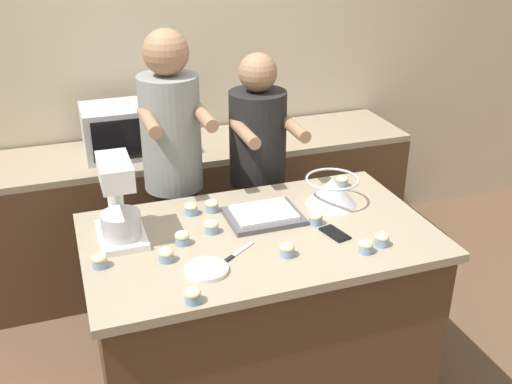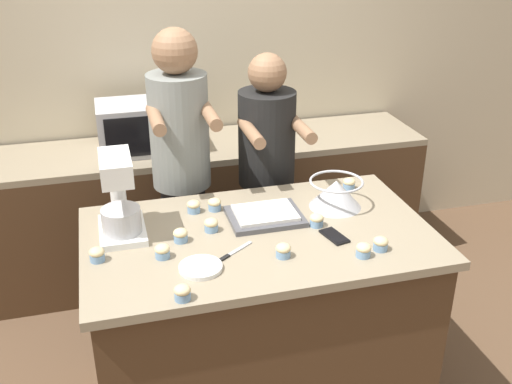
% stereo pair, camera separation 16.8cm
% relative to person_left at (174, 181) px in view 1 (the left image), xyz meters
% --- Properties ---
extents(back_wall, '(10.00, 0.06, 2.70)m').
position_rel_person_left_xyz_m(back_wall, '(0.24, 0.93, 0.42)').
color(back_wall, beige).
rests_on(back_wall, ground_plane).
extents(island_counter, '(1.54, 0.92, 0.94)m').
position_rel_person_left_xyz_m(island_counter, '(0.24, -0.70, -0.45)').
color(island_counter, '#4C331E').
rests_on(island_counter, ground_plane).
extents(back_counter, '(2.80, 0.60, 0.89)m').
position_rel_person_left_xyz_m(back_counter, '(0.24, 0.58, -0.48)').
color(back_counter, '#4C331E').
rests_on(back_counter, ground_plane).
extents(person_left, '(0.33, 0.49, 1.73)m').
position_rel_person_left_xyz_m(person_left, '(0.00, 0.00, 0.00)').
color(person_left, '#232328').
rests_on(person_left, ground_plane).
extents(person_right, '(0.33, 0.50, 1.58)m').
position_rel_person_left_xyz_m(person_right, '(0.47, -0.00, -0.09)').
color(person_right, '#33384C').
rests_on(person_right, ground_plane).
extents(stand_mixer, '(0.20, 0.30, 0.37)m').
position_rel_person_left_xyz_m(stand_mixer, '(-0.35, -0.55, 0.18)').
color(stand_mixer, white).
rests_on(stand_mixer, island_counter).
extents(mixing_bowl, '(0.26, 0.26, 0.14)m').
position_rel_person_left_xyz_m(mixing_bowl, '(0.66, -0.54, 0.09)').
color(mixing_bowl, '#BCBCC1').
rests_on(mixing_bowl, island_counter).
extents(baking_tray, '(0.34, 0.27, 0.04)m').
position_rel_person_left_xyz_m(baking_tray, '(0.30, -0.58, 0.03)').
color(baking_tray, '#4C4C51').
rests_on(baking_tray, island_counter).
extents(microwave_oven, '(0.53, 0.35, 0.30)m').
position_rel_person_left_xyz_m(microwave_oven, '(-0.15, 0.58, 0.12)').
color(microwave_oven, '#B7B7BC').
rests_on(microwave_oven, back_counter).
extents(cell_phone, '(0.10, 0.16, 0.01)m').
position_rel_person_left_xyz_m(cell_phone, '(0.55, -0.82, 0.02)').
color(cell_phone, black).
rests_on(cell_phone, island_counter).
extents(small_plate, '(0.18, 0.18, 0.02)m').
position_rel_person_left_xyz_m(small_plate, '(-0.07, -0.92, 0.02)').
color(small_plate, white).
rests_on(small_plate, island_counter).
extents(knife, '(0.19, 0.14, 0.01)m').
position_rel_person_left_xyz_m(knife, '(0.08, -0.84, 0.02)').
color(knife, '#BCBCC1').
rests_on(knife, island_counter).
extents(cupcake_0, '(0.06, 0.06, 0.06)m').
position_rel_person_left_xyz_m(cupcake_0, '(-0.01, -0.42, 0.04)').
color(cupcake_0, '#759EC6').
rests_on(cupcake_0, island_counter).
extents(cupcake_1, '(0.06, 0.06, 0.06)m').
position_rel_person_left_xyz_m(cupcake_1, '(0.51, -0.70, 0.04)').
color(cupcake_1, '#759EC6').
rests_on(cupcake_1, island_counter).
extents(cupcake_2, '(0.06, 0.06, 0.06)m').
position_rel_person_left_xyz_m(cupcake_2, '(-0.11, -0.68, 0.04)').
color(cupcake_2, '#759EC6').
rests_on(cupcake_2, island_counter).
extents(cupcake_3, '(0.06, 0.06, 0.06)m').
position_rel_person_left_xyz_m(cupcake_3, '(-0.46, -0.75, 0.04)').
color(cupcake_3, '#759EC6').
rests_on(cupcake_3, island_counter).
extents(cupcake_4, '(0.06, 0.06, 0.06)m').
position_rel_person_left_xyz_m(cupcake_4, '(-0.17, -1.11, 0.04)').
color(cupcake_4, '#759EC6').
rests_on(cupcake_4, island_counter).
extents(cupcake_5, '(0.06, 0.06, 0.06)m').
position_rel_person_left_xyz_m(cupcake_5, '(0.60, -1.00, 0.04)').
color(cupcake_5, '#759EC6').
rests_on(cupcake_5, island_counter).
extents(cupcake_6, '(0.06, 0.06, 0.06)m').
position_rel_person_left_xyz_m(cupcake_6, '(0.69, -0.97, 0.04)').
color(cupcake_6, '#759EC6').
rests_on(cupcake_6, island_counter).
extents(cupcake_7, '(0.06, 0.06, 0.06)m').
position_rel_person_left_xyz_m(cupcake_7, '(-0.20, -0.79, 0.04)').
color(cupcake_7, '#759EC6').
rests_on(cupcake_7, island_counter).
extents(cupcake_8, '(0.06, 0.06, 0.06)m').
position_rel_person_left_xyz_m(cupcake_8, '(0.09, -0.43, 0.04)').
color(cupcake_8, '#759EC6').
rests_on(cupcake_8, island_counter).
extents(cupcake_9, '(0.06, 0.06, 0.06)m').
position_rel_person_left_xyz_m(cupcake_9, '(0.04, -0.63, 0.04)').
color(cupcake_9, '#759EC6').
rests_on(cupcake_9, island_counter).
extents(cupcake_10, '(0.06, 0.06, 0.06)m').
position_rel_person_left_xyz_m(cupcake_10, '(0.80, -0.38, 0.04)').
color(cupcake_10, '#759EC6').
rests_on(cupcake_10, island_counter).
extents(cupcake_11, '(0.06, 0.06, 0.06)m').
position_rel_person_left_xyz_m(cupcake_11, '(0.28, -0.92, 0.04)').
color(cupcake_11, '#759EC6').
rests_on(cupcake_11, island_counter).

